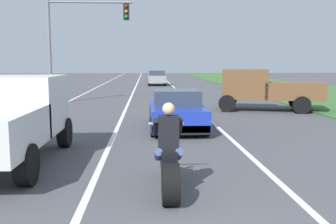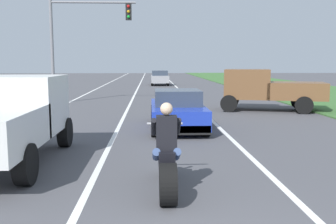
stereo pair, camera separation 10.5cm
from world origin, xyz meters
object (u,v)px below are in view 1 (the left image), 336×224
(motorcycle_with_rider, at_px, (169,160))
(pickup_truck_right_shoulder_brown, at_px, (265,88))
(pickup_truck_left_lane_white, at_px, (8,116))
(distant_car_far_ahead, at_px, (157,78))
(traffic_light_mast_near, at_px, (76,32))
(sports_car_blue, at_px, (176,111))

(motorcycle_with_rider, xyz_separation_m, pickup_truck_right_shoulder_brown, (5.30, 11.46, 0.51))
(pickup_truck_left_lane_white, relative_size, pickup_truck_right_shoulder_brown, 0.93)
(distant_car_far_ahead, bearing_deg, traffic_light_mast_near, -106.01)
(pickup_truck_left_lane_white, distance_m, pickup_truck_right_shoulder_brown, 12.81)
(pickup_truck_right_shoulder_brown, relative_size, traffic_light_mast_near, 0.86)
(pickup_truck_left_lane_white, xyz_separation_m, distant_car_far_ahead, (4.17, 30.23, -0.33))
(motorcycle_with_rider, relative_size, traffic_light_mast_near, 0.37)
(pickup_truck_right_shoulder_brown, bearing_deg, motorcycle_with_rider, -114.82)
(pickup_truck_right_shoulder_brown, distance_m, traffic_light_mast_near, 10.68)
(motorcycle_with_rider, height_order, pickup_truck_left_lane_white, pickup_truck_left_lane_white)
(motorcycle_with_rider, distance_m, pickup_truck_right_shoulder_brown, 12.64)
(motorcycle_with_rider, bearing_deg, sports_car_blue, 84.42)
(pickup_truck_right_shoulder_brown, bearing_deg, pickup_truck_left_lane_white, -133.48)
(motorcycle_with_rider, distance_m, pickup_truck_left_lane_white, 4.16)
(sports_car_blue, bearing_deg, motorcycle_with_rider, -95.58)
(motorcycle_with_rider, bearing_deg, distant_car_far_ahead, 88.83)
(pickup_truck_left_lane_white, distance_m, traffic_light_mast_near, 13.36)
(motorcycle_with_rider, relative_size, pickup_truck_right_shoulder_brown, 0.43)
(sports_car_blue, bearing_deg, distant_car_far_ahead, 89.98)
(sports_car_blue, relative_size, traffic_light_mast_near, 0.72)
(sports_car_blue, xyz_separation_m, distant_car_far_ahead, (0.01, 25.69, 0.14))
(traffic_light_mast_near, bearing_deg, sports_car_blue, -59.82)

